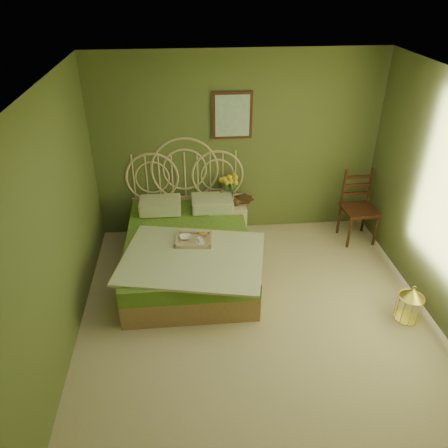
{
  "coord_description": "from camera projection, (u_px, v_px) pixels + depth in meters",
  "views": [
    {
      "loc": [
        -0.73,
        -3.49,
        3.49
      ],
      "look_at": [
        -0.31,
        1.0,
        0.8
      ],
      "focal_mm": 35.0,
      "sensor_mm": 36.0,
      "label": 1
    }
  ],
  "objects": [
    {
      "name": "floor",
      "position": [
        260.0,
        331.0,
        4.83
      ],
      "size": [
        4.5,
        4.5,
        0.0
      ],
      "primitive_type": "plane",
      "color": "#C9B791",
      "rests_on": "ground"
    },
    {
      "name": "nightstand",
      "position": [
        227.0,
        215.0,
        6.33
      ],
      "size": [
        0.53,
        0.53,
        1.01
      ],
      "color": "beige",
      "rests_on": "floor"
    },
    {
      "name": "ceiling",
      "position": [
        274.0,
        93.0,
        3.5
      ],
      "size": [
        4.5,
        4.5,
        0.0
      ],
      "primitive_type": "plane",
      "rotation": [
        3.14,
        0.0,
        0.0
      ],
      "color": "silver",
      "rests_on": "wall_back"
    },
    {
      "name": "book_lower",
      "position": [
        239.0,
        200.0,
        6.23
      ],
      "size": [
        0.27,
        0.3,
        0.02
      ],
      "primitive_type": "imported",
      "rotation": [
        0.0,
        0.0,
        0.47
      ],
      "color": "#381E0F",
      "rests_on": "nightstand"
    },
    {
      "name": "birdcage",
      "position": [
        410.0,
        304.0,
        4.9
      ],
      "size": [
        0.28,
        0.28,
        0.42
      ],
      "rotation": [
        0.0,
        0.0,
        0.22
      ],
      "color": "gold",
      "rests_on": "floor"
    },
    {
      "name": "chair",
      "position": [
        358.0,
        202.0,
        6.23
      ],
      "size": [
        0.48,
        0.48,
        1.03
      ],
      "rotation": [
        0.0,
        0.0,
        0.05
      ],
      "color": "black",
      "rests_on": "floor"
    },
    {
      "name": "coffee_cup",
      "position": [
        200.0,
        240.0,
        5.32
      ],
      "size": [
        0.08,
        0.08,
        0.07
      ],
      "primitive_type": "imported",
      "rotation": [
        0.0,
        0.0,
        -0.05
      ],
      "color": "white",
      "rests_on": "bed"
    },
    {
      "name": "bed",
      "position": [
        188.0,
        248.0,
        5.67
      ],
      "size": [
        1.85,
        2.34,
        1.45
      ],
      "color": "#AA8455",
      "rests_on": "floor"
    },
    {
      "name": "wall_left",
      "position": [
        51.0,
        242.0,
        4.0
      ],
      "size": [
        0.0,
        4.5,
        4.5
      ],
      "primitive_type": "plane",
      "rotation": [
        1.57,
        0.0,
        1.57
      ],
      "color": "#555F32",
      "rests_on": "floor"
    },
    {
      "name": "cereal_bowl",
      "position": [
        185.0,
        237.0,
        5.41
      ],
      "size": [
        0.15,
        0.15,
        0.04
      ],
      "primitive_type": "imported",
      "rotation": [
        0.0,
        0.0,
        0.01
      ],
      "color": "white",
      "rests_on": "bed"
    },
    {
      "name": "wall_art",
      "position": [
        232.0,
        116.0,
        5.83
      ],
      "size": [
        0.54,
        0.04,
        0.64
      ],
      "color": "black",
      "rests_on": "wall_back"
    },
    {
      "name": "wall_back",
      "position": [
        238.0,
        147.0,
        6.09
      ],
      "size": [
        4.0,
        0.0,
        4.0
      ],
      "primitive_type": "plane",
      "rotation": [
        1.57,
        0.0,
        0.0
      ],
      "color": "#555F32",
      "rests_on": "floor"
    },
    {
      "name": "book_upper",
      "position": [
        239.0,
        199.0,
        6.22
      ],
      "size": [
        0.24,
        0.28,
        0.02
      ],
      "primitive_type": "imported",
      "rotation": [
        0.0,
        0.0,
        -0.28
      ],
      "color": "#472819",
      "rests_on": "nightstand"
    }
  ]
}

